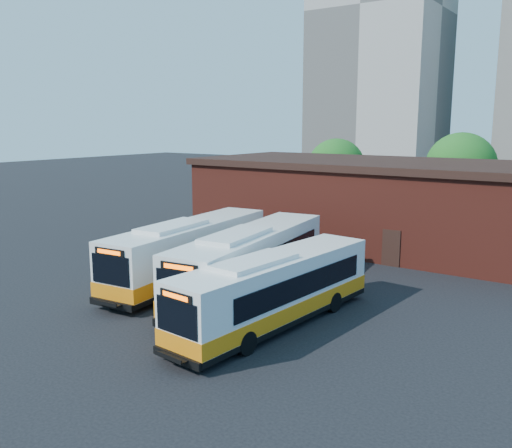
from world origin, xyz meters
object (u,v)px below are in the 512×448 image
Objects in this scene: transit_worker at (194,333)px; bus_mideast at (251,265)px; bus_east at (275,292)px; bus_midwest at (190,253)px.

bus_mideast is at bearing 1.32° from transit_worker.
bus_midwest is at bearing 163.65° from bus_east.
bus_midwest reaches higher than bus_east.
transit_worker is (-0.84, -4.67, -0.59)m from bus_east.
bus_mideast is (4.55, -0.24, 0.04)m from bus_midwest.
bus_east is (7.93, -3.12, -0.12)m from bus_midwest.
transit_worker is (7.09, -7.78, -0.71)m from bus_midwest.
bus_midwest is 7.13× the size of transit_worker.
bus_mideast reaches higher than bus_east.
transit_worker is (2.55, -7.55, -0.74)m from bus_mideast.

